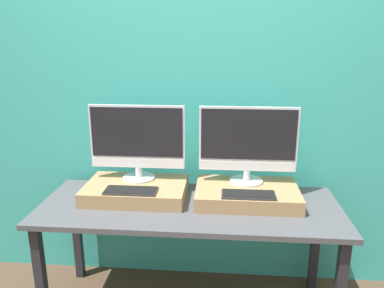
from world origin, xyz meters
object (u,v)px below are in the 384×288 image
at_px(keyboard_left, 131,191).
at_px(keyboard_right, 248,195).
at_px(monitor_right, 248,143).
at_px(monitor_left, 137,140).

distance_m(keyboard_left, keyboard_right, 0.66).
xyz_separation_m(keyboard_left, monitor_right, (0.66, 0.21, 0.24)).
bearing_deg(keyboard_left, monitor_left, 90.00).
bearing_deg(keyboard_right, monitor_left, 162.41).
xyz_separation_m(monitor_right, keyboard_right, (-0.00, -0.21, -0.24)).
distance_m(monitor_left, keyboard_left, 0.32).
bearing_deg(keyboard_right, monitor_right, 90.00).
xyz_separation_m(monitor_left, keyboard_left, (0.00, -0.21, -0.24)).
distance_m(monitor_left, keyboard_right, 0.73).
relative_size(monitor_left, monitor_right, 1.00).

